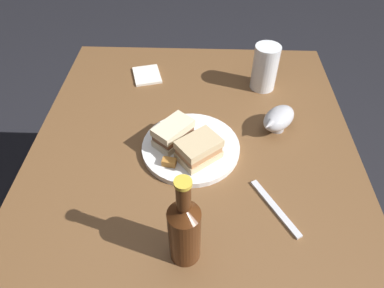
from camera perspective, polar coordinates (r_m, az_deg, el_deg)
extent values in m
plane|color=black|center=(1.57, 0.13, -20.04)|extent=(6.00, 6.00, 0.00)
cube|color=brown|center=(1.25, 0.16, -13.07)|extent=(1.12, 0.91, 0.73)
cylinder|color=white|center=(0.96, -0.20, -0.58)|extent=(0.27, 0.27, 0.02)
cube|color=beige|center=(0.96, -3.04, 0.92)|extent=(0.13, 0.12, 0.02)
cube|color=brown|center=(0.95, -3.09, 1.79)|extent=(0.12, 0.11, 0.02)
cube|color=beige|center=(0.93, -3.14, 2.68)|extent=(0.13, 0.12, 0.02)
cube|color=#CCB284|center=(0.92, 1.10, -1.80)|extent=(0.13, 0.13, 0.02)
cube|color=#B27A4C|center=(0.90, 1.12, -0.92)|extent=(0.12, 0.12, 0.02)
cube|color=#CCB284|center=(0.89, 1.14, -0.01)|extent=(0.13, 0.13, 0.02)
cube|color=#AD702D|center=(0.90, -3.79, -2.99)|extent=(0.03, 0.04, 0.02)
cube|color=gold|center=(0.92, 0.17, -1.90)|extent=(0.05, 0.05, 0.02)
cube|color=gold|center=(0.91, 0.24, -2.48)|extent=(0.05, 0.04, 0.02)
cube|color=#AD702D|center=(0.94, -2.36, -0.77)|extent=(0.04, 0.04, 0.02)
cube|color=#AD702D|center=(0.91, -0.04, -2.12)|extent=(0.05, 0.03, 0.02)
cube|color=gold|center=(0.95, -2.68, 0.24)|extent=(0.04, 0.04, 0.02)
cylinder|color=white|center=(1.17, 11.90, 12.19)|extent=(0.08, 0.08, 0.15)
cylinder|color=gold|center=(1.20, 11.56, 10.28)|extent=(0.07, 0.07, 0.05)
cylinder|color=#B7B7BC|center=(1.05, 13.75, 2.78)|extent=(0.04, 0.04, 0.02)
ellipsoid|color=#B7B7BC|center=(1.03, 14.07, 4.15)|extent=(0.14, 0.13, 0.05)
ellipsoid|color=#381E0F|center=(1.03, 14.14, 4.44)|extent=(0.11, 0.11, 0.02)
cone|color=#B7B7BC|center=(0.98, 12.50, 3.05)|extent=(0.04, 0.04, 0.02)
cylinder|color=#47230F|center=(0.72, -1.24, -14.72)|extent=(0.07, 0.07, 0.15)
cone|color=#47230F|center=(0.65, -1.36, -10.86)|extent=(0.07, 0.07, 0.02)
cylinder|color=#47230F|center=(0.61, -1.43, -8.54)|extent=(0.03, 0.03, 0.06)
cylinder|color=gold|center=(0.58, -1.50, -6.42)|extent=(0.03, 0.03, 0.01)
cube|color=silver|center=(1.25, -7.42, 11.17)|extent=(0.13, 0.12, 0.01)
cube|color=silver|center=(0.87, 13.49, -10.16)|extent=(0.16, 0.10, 0.01)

